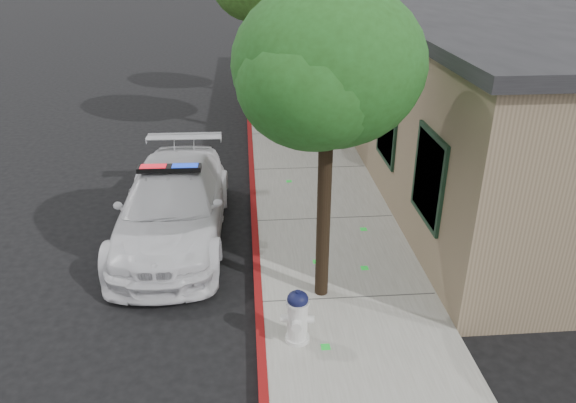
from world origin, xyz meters
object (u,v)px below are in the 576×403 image
at_px(police_car, 173,205).
at_px(fire_hydrant, 298,316).
at_px(clapboard_building, 458,69).
at_px(street_tree_near, 329,72).

distance_m(police_car, fire_hydrant, 4.34).
relative_size(clapboard_building, street_tree_near, 4.02).
bearing_deg(street_tree_near, clapboard_building, 57.97).
height_order(police_car, street_tree_near, street_tree_near).
xyz_separation_m(clapboard_building, fire_hydrant, (-6.06, -10.03, -1.52)).
distance_m(fire_hydrant, street_tree_near, 3.67).
bearing_deg(police_car, fire_hydrant, -57.29).
height_order(clapboard_building, fire_hydrant, clapboard_building).
relative_size(fire_hydrant, street_tree_near, 0.18).
relative_size(police_car, fire_hydrant, 5.84).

